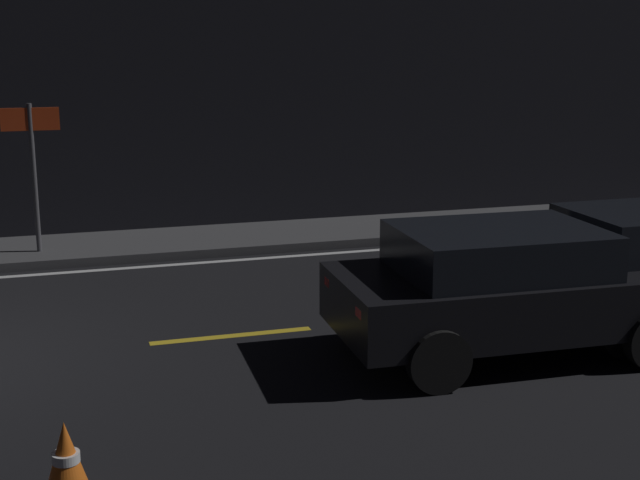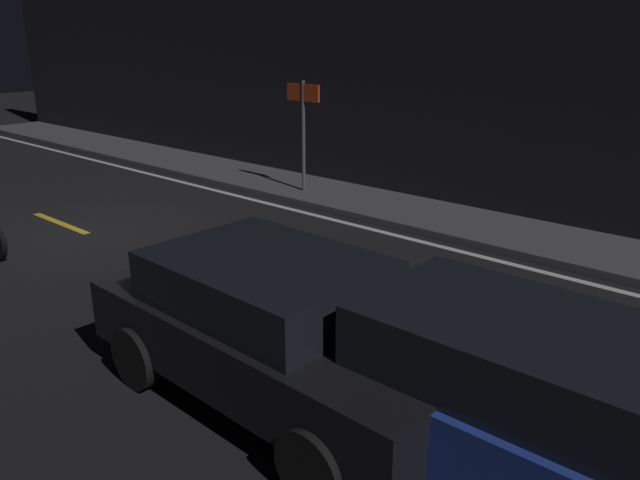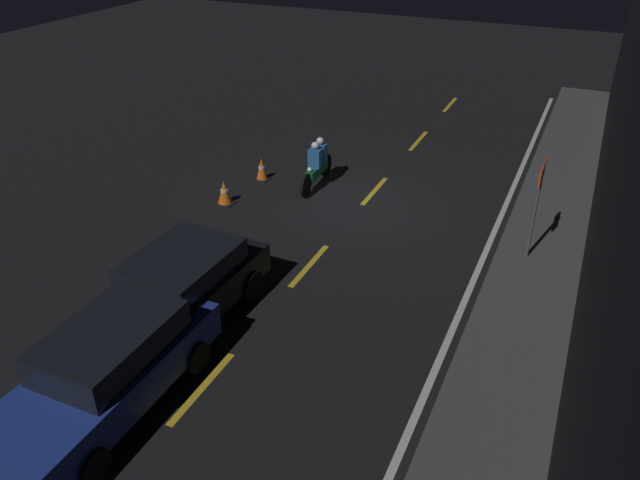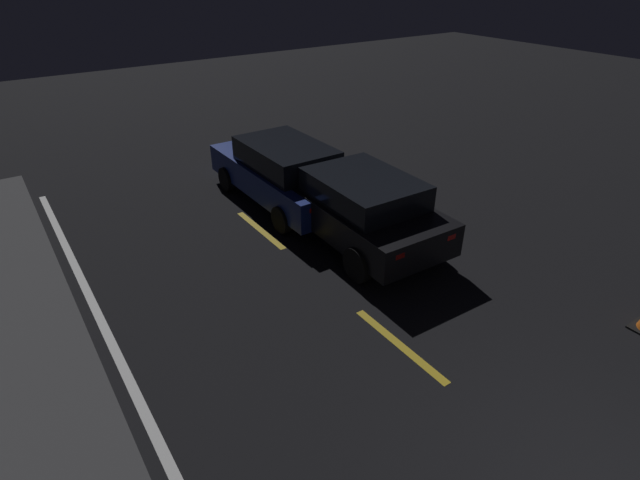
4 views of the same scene
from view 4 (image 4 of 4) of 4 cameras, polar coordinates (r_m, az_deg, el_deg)
lane_dash_d at (r=7.98m, az=9.07°, el=-11.72°), size 2.00×0.14×0.01m
lane_dash_e at (r=11.01m, az=-6.83°, el=1.18°), size 2.00×0.14×0.01m
van_black at (r=10.20m, az=4.43°, el=3.91°), size 4.15×2.09×1.49m
sedan_blue at (r=11.93m, az=-4.25°, el=7.82°), size 4.39×1.87×1.51m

